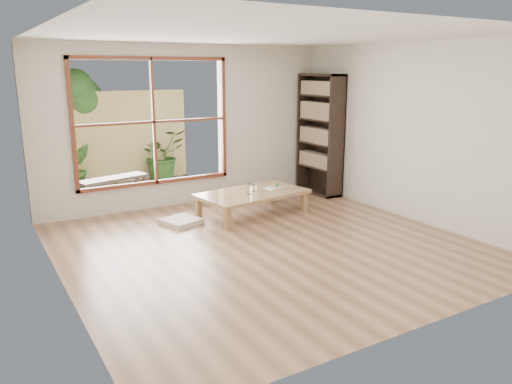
% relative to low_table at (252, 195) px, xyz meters
% --- Properties ---
extents(ground, '(5.00, 5.00, 0.00)m').
position_rel_low_table_xyz_m(ground, '(-0.54, -1.29, -0.32)').
color(ground, '#AD7B56').
rests_on(ground, ground).
extents(low_table, '(1.76, 1.14, 0.36)m').
position_rel_low_table_xyz_m(low_table, '(0.00, 0.00, 0.00)').
color(low_table, '#9E784D').
rests_on(low_table, ground).
extents(floor_cushion, '(0.59, 0.59, 0.07)m').
position_rel_low_table_xyz_m(floor_cushion, '(-1.14, 0.13, -0.28)').
color(floor_cushion, beige).
rests_on(floor_cushion, ground).
extents(bookshelf, '(0.34, 0.96, 2.13)m').
position_rel_low_table_xyz_m(bookshelf, '(1.77, 0.61, 0.75)').
color(bookshelf, black).
rests_on(bookshelf, ground).
extents(glass_tall, '(0.09, 0.09, 0.16)m').
position_rel_low_table_xyz_m(glass_tall, '(-0.12, -0.09, 0.12)').
color(glass_tall, silver).
rests_on(glass_tall, low_table).
extents(glass_mid, '(0.07, 0.07, 0.10)m').
position_rel_low_table_xyz_m(glass_mid, '(0.06, 0.05, 0.09)').
color(glass_mid, silver).
rests_on(glass_mid, low_table).
extents(glass_short, '(0.06, 0.06, 0.08)m').
position_rel_low_table_xyz_m(glass_short, '(0.01, 0.06, 0.08)').
color(glass_short, silver).
rests_on(glass_short, low_table).
extents(glass_small, '(0.06, 0.06, 0.07)m').
position_rel_low_table_xyz_m(glass_small, '(-0.03, 0.07, 0.08)').
color(glass_small, silver).
rests_on(glass_small, low_table).
extents(food_tray, '(0.27, 0.20, 0.08)m').
position_rel_low_table_xyz_m(food_tray, '(0.43, 0.03, 0.06)').
color(food_tray, white).
rests_on(food_tray, low_table).
extents(deck, '(2.80, 2.00, 0.05)m').
position_rel_low_table_xyz_m(deck, '(-1.14, 2.27, -0.32)').
color(deck, '#3B322B').
rests_on(deck, ground).
extents(garden_bench, '(1.25, 0.64, 0.38)m').
position_rel_low_table_xyz_m(garden_bench, '(-1.62, 1.97, 0.03)').
color(garden_bench, black).
rests_on(garden_bench, deck).
extents(bamboo_fence, '(2.80, 0.06, 1.80)m').
position_rel_low_table_xyz_m(bamboo_fence, '(-1.14, 3.27, 0.58)').
color(bamboo_fence, '#DECC71').
rests_on(bamboo_fence, ground).
extents(shrub_right, '(1.06, 0.97, 1.01)m').
position_rel_low_table_xyz_m(shrub_right, '(-0.31, 3.08, 0.21)').
color(shrub_right, '#376525').
rests_on(shrub_right, deck).
extents(shrub_left, '(0.57, 0.50, 0.88)m').
position_rel_low_table_xyz_m(shrub_left, '(-2.02, 2.80, 0.15)').
color(shrub_left, '#376525').
rests_on(shrub_left, deck).
extents(garden_tree, '(1.04, 0.85, 2.22)m').
position_rel_low_table_xyz_m(garden_tree, '(-1.82, 3.58, 1.31)').
color(garden_tree, '#4C3D2D').
rests_on(garden_tree, ground).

